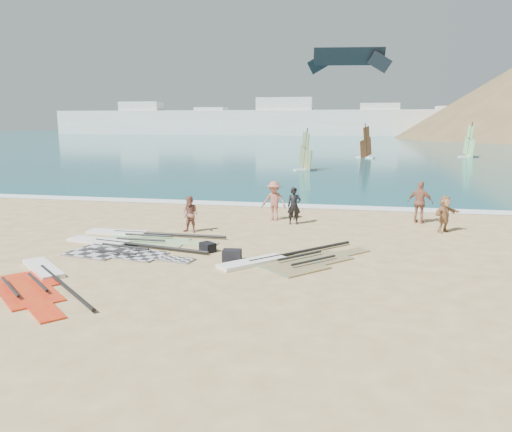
% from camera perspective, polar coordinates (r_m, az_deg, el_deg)
% --- Properties ---
extents(ground, '(300.00, 300.00, 0.00)m').
position_cam_1_polar(ground, '(15.76, -4.41, -6.20)').
color(ground, '#D2B57B').
rests_on(ground, ground).
extents(sea, '(300.00, 240.00, 0.06)m').
position_cam_1_polar(sea, '(146.60, 10.09, 8.86)').
color(sea, '#0D5B60').
rests_on(sea, ground).
extents(surf_line, '(300.00, 1.20, 0.04)m').
position_cam_1_polar(surf_line, '(27.49, 2.66, 1.17)').
color(surf_line, white).
rests_on(surf_line, ground).
extents(far_town, '(160.00, 8.00, 12.00)m').
position_cam_1_polar(far_town, '(165.67, 4.79, 10.75)').
color(far_town, white).
rests_on(far_town, ground).
extents(rig_grey, '(5.98, 2.91, 0.20)m').
position_cam_1_polar(rig_grey, '(18.96, -15.71, -3.49)').
color(rig_grey, black).
rests_on(rig_grey, ground).
extents(rig_green, '(5.94, 2.36, 0.20)m').
position_cam_1_polar(rig_green, '(20.46, -13.28, -2.34)').
color(rig_green, '#64B231').
rests_on(rig_green, ground).
extents(rig_orange, '(4.87, 4.58, 0.20)m').
position_cam_1_polar(rig_orange, '(16.63, 3.65, -5.10)').
color(rig_orange, '#FF5D01').
rests_on(rig_orange, ground).
extents(rig_red, '(4.72, 4.87, 0.20)m').
position_cam_1_polar(rig_red, '(15.88, -23.80, -6.80)').
color(rig_red, red).
rests_on(rig_red, ground).
extents(gear_bag_near, '(0.66, 0.51, 0.39)m').
position_cam_1_polar(gear_bag_near, '(16.67, -2.76, -4.53)').
color(gear_bag_near, black).
rests_on(gear_bag_near, ground).
extents(gear_bag_far, '(0.67, 0.64, 0.33)m').
position_cam_1_polar(gear_bag_far, '(17.93, -5.54, -3.57)').
color(gear_bag_far, black).
rests_on(gear_bag_far, ground).
extents(person_wetsuit, '(0.69, 0.53, 1.68)m').
position_cam_1_polar(person_wetsuit, '(22.51, 4.38, 1.16)').
color(person_wetsuit, black).
rests_on(person_wetsuit, ground).
extents(beachgoer_left, '(0.84, 0.71, 1.54)m').
position_cam_1_polar(beachgoer_left, '(20.96, -7.52, 0.18)').
color(beachgoer_left, '#965C51').
rests_on(beachgoer_left, ground).
extents(beachgoer_mid, '(1.30, 0.90, 1.85)m').
position_cam_1_polar(beachgoer_mid, '(23.37, 2.07, 1.75)').
color(beachgoer_mid, '#9F5C4D').
rests_on(beachgoer_mid, ground).
extents(beachgoer_back, '(1.22, 0.81, 1.92)m').
position_cam_1_polar(beachgoer_back, '(23.86, 18.25, 1.49)').
color(beachgoer_back, '#9A5F46').
rests_on(beachgoer_back, ground).
extents(beachgoer_right, '(1.36, 1.33, 1.56)m').
position_cam_1_polar(beachgoer_right, '(22.26, 20.75, 0.21)').
color(beachgoer_right, '#B17C51').
rests_on(beachgoer_right, ground).
extents(windsurfer_left, '(2.20, 2.31, 4.01)m').
position_cam_1_polar(windsurfer_left, '(47.21, 5.66, 6.63)').
color(windsurfer_left, white).
rests_on(windsurfer_left, ground).
extents(windsurfer_centre, '(2.43, 2.57, 4.41)m').
position_cam_1_polar(windsurfer_centre, '(64.52, 12.43, 7.62)').
color(windsurfer_centre, white).
rests_on(windsurfer_centre, ground).
extents(windsurfer_right, '(2.56, 2.92, 4.50)m').
position_cam_1_polar(windsurfer_right, '(69.93, 23.18, 7.26)').
color(windsurfer_right, white).
rests_on(windsurfer_right, ground).
extents(kitesurf_kite, '(9.41, 2.04, 2.87)m').
position_cam_1_polar(kitesurf_kite, '(59.59, 10.59, 17.30)').
color(kitesurf_kite, black).
rests_on(kitesurf_kite, ground).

